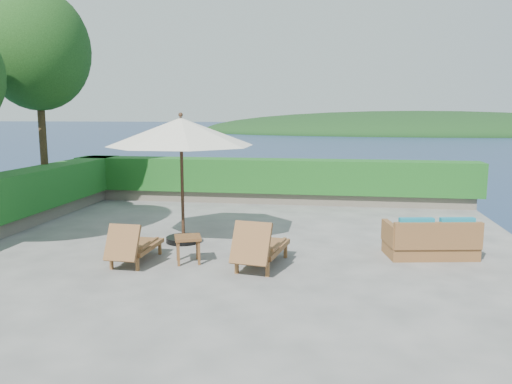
# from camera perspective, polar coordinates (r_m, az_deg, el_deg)

# --- Properties ---
(ground) EXTENTS (12.00, 12.00, 0.00)m
(ground) POSITION_cam_1_polar(r_m,az_deg,el_deg) (10.07, -2.40, -6.85)
(ground) COLOR gray
(ground) RESTS_ON ground
(foundation) EXTENTS (12.00, 12.00, 3.00)m
(foundation) POSITION_cam_1_polar(r_m,az_deg,el_deg) (10.60, -2.34, -14.94)
(foundation) COLOR #5F584B
(foundation) RESTS_ON ocean
(offshore_island) EXTENTS (126.00, 57.60, 12.60)m
(offshore_island) POSITION_cam_1_polar(r_m,az_deg,el_deg) (151.39, 17.64, 6.46)
(offshore_island) COLOR black
(offshore_island) RESTS_ON ocean
(planter_wall_far) EXTENTS (12.00, 0.60, 0.36)m
(planter_wall_far) POSITION_cam_1_polar(r_m,az_deg,el_deg) (15.44, 1.61, -0.57)
(planter_wall_far) COLOR slate
(planter_wall_far) RESTS_ON ground
(hedge_far) EXTENTS (12.40, 0.90, 1.00)m
(hedge_far) POSITION_cam_1_polar(r_m,az_deg,el_deg) (15.34, 1.62, 1.90)
(hedge_far) COLOR #144815
(hedge_far) RESTS_ON planter_wall_far
(tree_far) EXTENTS (2.80, 2.80, 6.03)m
(tree_far) POSITION_cam_1_polar(r_m,az_deg,el_deg) (15.04, -23.75, 14.59)
(tree_far) COLOR #4A371C
(tree_far) RESTS_ON ground
(patio_umbrella) EXTENTS (4.03, 4.03, 2.77)m
(patio_umbrella) POSITION_cam_1_polar(r_m,az_deg,el_deg) (10.58, -8.57, 6.66)
(patio_umbrella) COLOR black
(patio_umbrella) RESTS_ON ground
(lounge_left) EXTENTS (0.68, 1.44, 0.82)m
(lounge_left) POSITION_cam_1_polar(r_m,az_deg,el_deg) (9.50, -13.83, -5.96)
(lounge_left) COLOR brown
(lounge_left) RESTS_ON ground
(lounge_right) EXTENTS (0.91, 1.69, 0.93)m
(lounge_right) POSITION_cam_1_polar(r_m,az_deg,el_deg) (8.98, 0.45, -6.27)
(lounge_right) COLOR brown
(lounge_right) RESTS_ON ground
(side_table) EXTENTS (0.61, 0.61, 0.50)m
(side_table) POSITION_cam_1_polar(r_m,az_deg,el_deg) (9.35, -7.79, -5.56)
(side_table) COLOR brown
(side_table) RESTS_ON ground
(wicker_loveseat) EXTENTS (1.80, 1.14, 0.82)m
(wicker_loveseat) POSITION_cam_1_polar(r_m,az_deg,el_deg) (10.21, 19.37, -5.30)
(wicker_loveseat) COLOR brown
(wicker_loveseat) RESTS_ON ground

